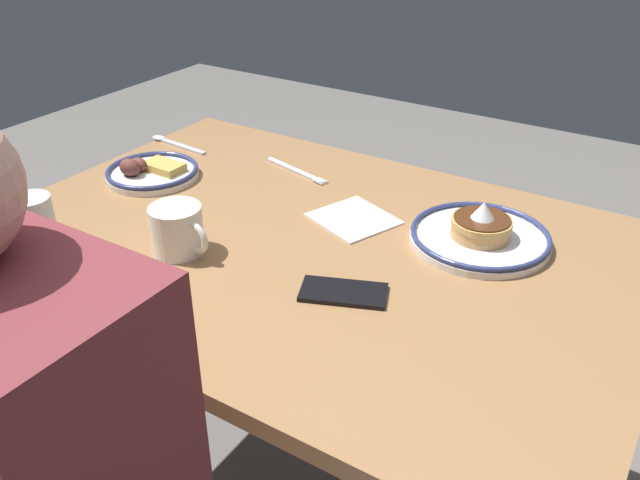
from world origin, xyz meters
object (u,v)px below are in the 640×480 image
Objects in this scene: drinking_glass at (36,230)px; plate_near_main at (151,171)px; cell_phone at (343,292)px; tea_spoon at (171,142)px; paper_napkin at (354,219)px; coffee_mug at (178,229)px; fork_near at (296,171)px; plate_center_pancakes at (480,234)px.

plate_near_main is at bearing -77.43° from drinking_glass.
tea_spoon is at bearing -47.94° from cell_phone.
plate_near_main is 0.50m from paper_napkin.
paper_napkin is at bearing -126.62° from coffee_mug.
tea_spoon is (0.39, -0.39, -0.04)m from coffee_mug.
fork_near is (0.23, -0.13, 0.00)m from paper_napkin.
drinking_glass is (0.66, 0.47, 0.03)m from plate_center_pancakes.
coffee_mug is 0.33m from cell_phone.
fork_near is (0.02, -0.42, -0.04)m from coffee_mug.
cell_phone is at bearing 154.01° from tea_spoon.
plate_center_pancakes is at bearing -169.43° from paper_napkin.
cell_phone is (-0.53, -0.19, -0.05)m from drinking_glass.
fork_near is at bearing -108.10° from drinking_glass.
plate_center_pancakes is 1.42× the size of tea_spoon.
drinking_glass reaches higher than plate_near_main.
paper_napkin is (-0.41, -0.43, -0.05)m from drinking_glass.
plate_center_pancakes is at bearing -171.13° from plate_near_main.
fork_near is (0.48, -0.09, -0.02)m from plate_center_pancakes.
fork_near is (-0.18, -0.56, -0.05)m from drinking_glass.
coffee_mug reaches higher than cell_phone.
fork_near is at bearing -87.06° from coffee_mug.
paper_napkin is 0.77× the size of fork_near.
plate_center_pancakes is 0.56m from coffee_mug.
drinking_glass is 0.79× the size of paper_napkin.
plate_near_main is 0.33m from fork_near.
tea_spoon reaches higher than paper_napkin.
cell_phone is at bearing -160.62° from drinking_glass.
plate_near_main is 1.64× the size of coffee_mug.
plate_near_main reaches higher than tea_spoon.
drinking_glass is 0.56m from cell_phone.
plate_near_main is 0.37m from drinking_glass.
plate_near_main reaches higher than fork_near.
paper_napkin is (-0.49, -0.07, -0.01)m from plate_near_main.
plate_center_pancakes is at bearing 175.70° from tea_spoon.
cell_phone is at bearing 116.01° from paper_napkin.
drinking_glass is 0.82× the size of cell_phone.
coffee_mug reaches higher than tea_spoon.
tea_spoon reaches higher than fork_near.
fork_near is at bearing -69.06° from cell_phone.
plate_near_main is 1.40× the size of paper_napkin.
coffee_mug is 0.35m from paper_napkin.
plate_near_main is 1.08× the size of fork_near.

